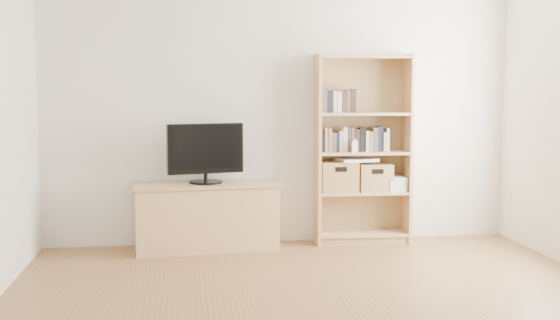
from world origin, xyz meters
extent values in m
cube|color=silver|center=(0.00, 2.50, 1.30)|extent=(4.50, 0.02, 2.60)
cube|color=silver|center=(0.00, -2.50, 1.30)|extent=(4.50, 0.02, 2.60)
cube|color=tan|center=(-0.73, 2.26, 0.30)|extent=(1.33, 0.60, 0.59)
cube|color=tan|center=(0.77, 2.34, 0.90)|extent=(0.91, 0.35, 1.81)
cube|color=black|center=(-0.73, 2.26, 0.90)|extent=(0.70, 0.22, 0.56)
cube|color=black|center=(0.77, 2.36, 0.99)|extent=(0.82, 0.19, 0.22)
cube|color=black|center=(0.57, 2.37, 1.35)|extent=(0.35, 0.13, 0.18)
cube|color=white|center=(0.66, 2.24, 0.94)|extent=(0.06, 0.04, 0.10)
cube|color=#AC824D|center=(0.53, 2.34, 0.65)|extent=(0.35, 0.29, 0.29)
cube|color=#AC824D|center=(0.88, 2.33, 0.63)|extent=(0.32, 0.27, 0.26)
cube|color=white|center=(0.71, 2.33, 0.81)|extent=(0.40, 0.31, 0.03)
cube|color=beige|center=(1.08, 2.32, 0.56)|extent=(0.19, 0.26, 0.12)
camera|label=1|loc=(-0.93, -4.17, 1.49)|focal=45.00mm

